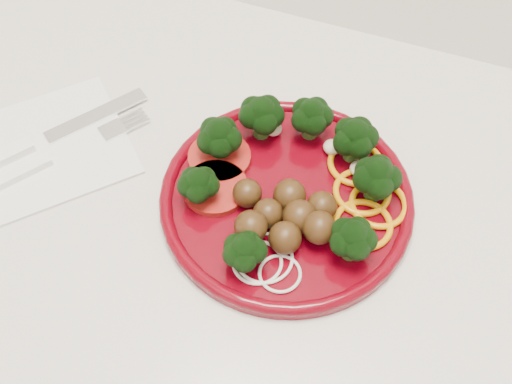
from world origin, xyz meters
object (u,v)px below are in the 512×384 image
(plate, at_px, (288,191))
(napkin, at_px, (54,146))
(knife, at_px, (27,147))
(fork, at_px, (34,166))

(plate, xyz_separation_m, napkin, (-0.27, -0.02, -0.02))
(knife, bearing_deg, plate, -47.65)
(napkin, bearing_deg, fork, -91.78)
(fork, bearing_deg, plate, -42.88)
(napkin, xyz_separation_m, fork, (-0.00, -0.04, 0.01))
(napkin, bearing_deg, plate, 4.75)
(plate, height_order, knife, plate)
(plate, relative_size, napkin, 1.67)
(napkin, relative_size, knife, 0.80)
(knife, xyz_separation_m, fork, (0.02, -0.02, -0.00))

